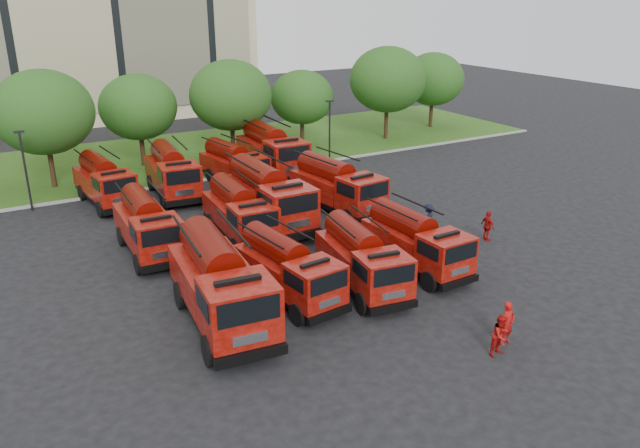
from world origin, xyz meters
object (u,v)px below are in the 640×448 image
at_px(fire_truck_2, 362,259).
at_px(fire_truck_4, 147,225).
at_px(fire_truck_0, 220,284).
at_px(fire_truck_8, 104,181).
at_px(fire_truck_5, 239,212).
at_px(fire_truck_7, 337,186).
at_px(firefighter_0, 505,343).
at_px(fire_truck_1, 287,269).
at_px(firefighter_2, 486,240).
at_px(fire_truck_10, 234,164).
at_px(fire_truck_3, 415,241).
at_px(fire_truck_11, 272,150).
at_px(fire_truck_9, 172,172).
at_px(firefighter_3, 427,233).
at_px(fire_truck_6, 267,196).
at_px(firefighter_4, 232,290).
at_px(firefighter_1, 498,354).
at_px(firefighter_5, 365,221).

relative_size(fire_truck_2, fire_truck_4, 0.98).
height_order(fire_truck_0, fire_truck_8, fire_truck_0).
relative_size(fire_truck_5, fire_truck_7, 0.92).
bearing_deg(firefighter_0, fire_truck_2, 101.54).
distance_m(fire_truck_1, firefighter_0, 9.74).
bearing_deg(firefighter_2, fire_truck_10, 29.19).
bearing_deg(fire_truck_3, fire_truck_11, 84.21).
bearing_deg(fire_truck_4, fire_truck_9, 67.31).
bearing_deg(fire_truck_5, firefighter_3, -23.27).
bearing_deg(fire_truck_2, firefighter_0, -64.07).
relative_size(fire_truck_6, fire_truck_10, 1.19).
relative_size(fire_truck_1, fire_truck_8, 0.95).
distance_m(fire_truck_7, firefighter_4, 12.32).
distance_m(fire_truck_5, fire_truck_10, 10.42).
relative_size(fire_truck_0, fire_truck_11, 1.01).
height_order(fire_truck_2, firefighter_1, fire_truck_2).
bearing_deg(fire_truck_11, firefighter_0, -93.43).
xyz_separation_m(fire_truck_0, fire_truck_7, (11.55, 9.53, -0.17)).
bearing_deg(firefighter_2, fire_truck_2, 102.43).
height_order(fire_truck_0, fire_truck_9, fire_truck_0).
relative_size(fire_truck_0, firefighter_5, 4.89).
bearing_deg(fire_truck_5, fire_truck_2, -71.03).
bearing_deg(fire_truck_11, fire_truck_10, -162.57).
bearing_deg(firefighter_5, firefighter_1, 92.49).
bearing_deg(fire_truck_10, fire_truck_5, -119.88).
relative_size(firefighter_3, firefighter_4, 0.98).
relative_size(fire_truck_5, firefighter_4, 3.81).
distance_m(fire_truck_7, firefighter_5, 2.97).
distance_m(firefighter_3, firefighter_4, 12.56).
xyz_separation_m(fire_truck_1, fire_truck_11, (8.32, 18.49, 0.38)).
xyz_separation_m(fire_truck_6, fire_truck_10, (1.59, 8.72, -0.35)).
distance_m(fire_truck_5, firefighter_0, 16.39).
bearing_deg(fire_truck_5, fire_truck_6, 27.46).
height_order(fire_truck_0, firefighter_3, fire_truck_0).
xyz_separation_m(fire_truck_0, fire_truck_2, (6.87, -0.21, -0.34)).
bearing_deg(firefighter_0, fire_truck_4, 114.89).
xyz_separation_m(fire_truck_1, fire_truck_9, (0.25, 17.23, 0.19)).
relative_size(fire_truck_0, fire_truck_4, 1.19).
relative_size(fire_truck_4, firefighter_5, 4.10).
distance_m(fire_truck_1, fire_truck_4, 9.22).
xyz_separation_m(fire_truck_4, fire_truck_7, (12.07, 0.60, 0.10)).
relative_size(fire_truck_10, firefighter_1, 4.02).
xyz_separation_m(fire_truck_1, firefighter_3, (10.62, 3.03, -1.45)).
height_order(firefighter_1, firefighter_3, firefighter_3).
bearing_deg(fire_truck_11, firefighter_4, -119.32).
bearing_deg(fire_truck_0, firefighter_3, 20.60).
bearing_deg(fire_truck_10, firefighter_0, -96.74).
bearing_deg(fire_truck_9, fire_truck_4, -109.73).
xyz_separation_m(fire_truck_4, firefighter_0, (9.58, -16.13, -1.55)).
bearing_deg(fire_truck_3, firefighter_2, 7.23).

